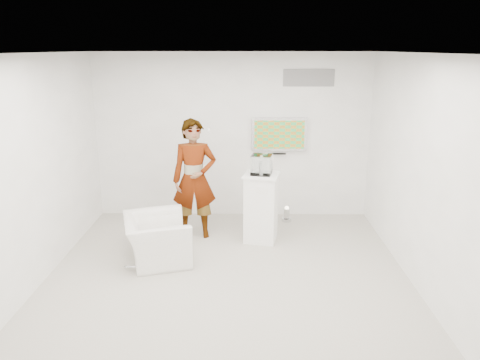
{
  "coord_description": "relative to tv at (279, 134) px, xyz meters",
  "views": [
    {
      "loc": [
        0.26,
        -5.92,
        3.06
      ],
      "look_at": [
        0.17,
        0.6,
        1.21
      ],
      "focal_mm": 35.0,
      "sensor_mm": 36.0,
      "label": 1
    }
  ],
  "objects": [
    {
      "name": "console",
      "position": [
        -0.35,
        -1.19,
        -0.32
      ],
      "size": [
        0.05,
        0.15,
        0.21
      ],
      "primitive_type": "cube",
      "rotation": [
        0.0,
        0.0,
        -0.0
      ],
      "color": "white",
      "rests_on": "pedestal"
    },
    {
      "name": "person",
      "position": [
        -1.44,
        -1.03,
        -0.56
      ],
      "size": [
        0.77,
        0.55,
        1.98
      ],
      "primitive_type": "imported",
      "rotation": [
        0.0,
        0.0,
        0.11
      ],
      "color": "white",
      "rests_on": "room"
    },
    {
      "name": "room",
      "position": [
        -0.85,
        -2.45,
        -0.05
      ],
      "size": [
        5.01,
        5.01,
        3.0
      ],
      "color": "#B1ABA2",
      "rests_on": "ground"
    },
    {
      "name": "pedestal",
      "position": [
        -0.35,
        -1.19,
        -0.99
      ],
      "size": [
        0.64,
        0.64,
        1.12
      ],
      "primitive_type": "cube",
      "rotation": [
        0.0,
        0.0,
        -0.19
      ],
      "color": "white",
      "rests_on": "room"
    },
    {
      "name": "wii_remote",
      "position": [
        -1.21,
        -0.85,
        0.23
      ],
      "size": [
        0.05,
        0.14,
        0.03
      ],
      "primitive_type": "cube",
      "rotation": [
        0.0,
        0.0,
        0.14
      ],
      "color": "white",
      "rests_on": "person"
    },
    {
      "name": "tv",
      "position": [
        0.0,
        0.0,
        0.0
      ],
      "size": [
        1.0,
        0.08,
        0.6
      ],
      "primitive_type": "cube",
      "color": "silver",
      "rests_on": "room"
    },
    {
      "name": "vitrine",
      "position": [
        -0.35,
        -1.19,
        -0.27
      ],
      "size": [
        0.37,
        0.37,
        0.31
      ],
      "primitive_type": "cube",
      "rotation": [
        0.0,
        0.0,
        -0.2
      ],
      "color": "white",
      "rests_on": "pedestal"
    },
    {
      "name": "armchair",
      "position": [
        -1.91,
        -1.98,
        -1.21
      ],
      "size": [
        1.16,
        1.25,
        0.67
      ],
      "primitive_type": "imported",
      "rotation": [
        0.0,
        0.0,
        1.86
      ],
      "color": "white",
      "rests_on": "room"
    },
    {
      "name": "floor_uplight",
      "position": [
        0.15,
        -0.33,
        -1.41
      ],
      "size": [
        0.22,
        0.22,
        0.27
      ],
      "primitive_type": "cylinder",
      "rotation": [
        0.0,
        0.0,
        0.35
      ],
      "color": "silver",
      "rests_on": "room"
    },
    {
      "name": "logo_decal",
      "position": [
        0.5,
        0.04,
        1.0
      ],
      "size": [
        0.9,
        0.02,
        0.3
      ],
      "primitive_type": "cube",
      "color": "slate",
      "rests_on": "room"
    }
  ]
}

